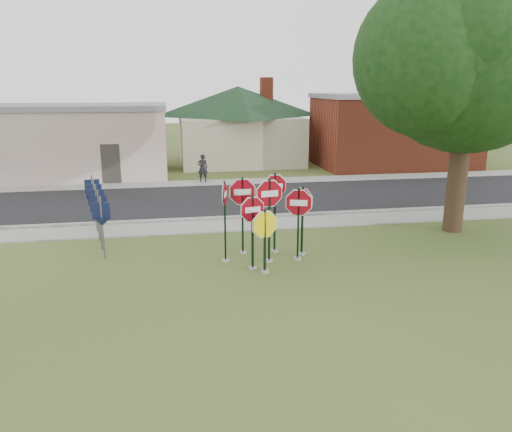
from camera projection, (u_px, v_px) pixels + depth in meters
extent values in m
plane|color=#37511E|center=(277.00, 278.00, 14.16)|extent=(120.00, 120.00, 0.00)
cube|color=gray|center=(247.00, 225.00, 19.39)|extent=(60.00, 1.60, 0.06)
cube|color=black|center=(232.00, 200.00, 23.68)|extent=(60.00, 7.00, 0.04)
cube|color=gray|center=(222.00, 182.00, 27.77)|extent=(60.00, 1.60, 0.06)
cube|color=gray|center=(243.00, 217.00, 20.33)|extent=(60.00, 0.20, 0.14)
cylinder|color=gray|center=(269.00, 260.00, 15.42)|extent=(0.24, 0.24, 0.08)
cube|color=black|center=(269.00, 221.00, 15.10)|extent=(0.07, 0.06, 2.62)
cylinder|color=white|center=(269.00, 194.00, 14.88)|extent=(1.14, 0.21, 1.15)
cylinder|color=maroon|center=(269.00, 194.00, 14.88)|extent=(1.06, 0.20, 1.07)
cube|color=white|center=(269.00, 194.00, 14.88)|extent=(0.53, 0.10, 0.18)
cylinder|color=gray|center=(265.00, 271.00, 14.52)|extent=(0.24, 0.24, 0.08)
cube|color=black|center=(265.00, 242.00, 14.29)|extent=(0.07, 0.07, 1.90)
cylinder|color=white|center=(265.00, 225.00, 14.16)|extent=(1.06, 0.35, 1.11)
cylinder|color=yellow|center=(265.00, 225.00, 14.16)|extent=(0.98, 0.33, 1.03)
cylinder|color=gray|center=(253.00, 268.00, 14.78)|extent=(0.24, 0.24, 0.08)
cube|color=black|center=(253.00, 233.00, 14.50)|extent=(0.07, 0.06, 2.25)
cylinder|color=white|center=(253.00, 209.00, 14.32)|extent=(1.00, 0.29, 1.03)
cylinder|color=maroon|center=(253.00, 209.00, 14.32)|extent=(0.93, 0.27, 0.96)
cube|color=white|center=(253.00, 209.00, 14.32)|extent=(0.46, 0.14, 0.16)
cylinder|color=gray|center=(297.00, 259.00, 15.59)|extent=(0.24, 0.24, 0.08)
cube|color=black|center=(298.00, 225.00, 15.31)|extent=(0.07, 0.07, 2.29)
cylinder|color=white|center=(299.00, 203.00, 15.13)|extent=(1.10, 0.35, 1.14)
cylinder|color=maroon|center=(299.00, 203.00, 15.13)|extent=(1.02, 0.33, 1.06)
cube|color=white|center=(299.00, 203.00, 15.13)|extent=(0.51, 0.16, 0.18)
cylinder|color=gray|center=(274.00, 251.00, 16.33)|extent=(0.24, 0.24, 0.08)
cube|color=black|center=(275.00, 213.00, 16.00)|extent=(0.07, 0.06, 2.62)
cylinder|color=white|center=(275.00, 186.00, 15.78)|extent=(1.05, 0.16, 1.06)
cylinder|color=maroon|center=(275.00, 186.00, 15.78)|extent=(0.98, 0.15, 0.98)
cube|color=white|center=(275.00, 186.00, 15.78)|extent=(0.49, 0.08, 0.17)
cylinder|color=gray|center=(243.00, 252.00, 16.17)|extent=(0.24, 0.24, 0.08)
cube|color=black|center=(243.00, 216.00, 15.86)|extent=(0.06, 0.05, 2.51)
cylinder|color=white|center=(242.00, 192.00, 15.66)|extent=(1.18, 0.03, 1.18)
cylinder|color=maroon|center=(242.00, 192.00, 15.66)|extent=(1.09, 0.04, 1.09)
cube|color=white|center=(242.00, 192.00, 15.66)|extent=(0.54, 0.02, 0.19)
cylinder|color=gray|center=(301.00, 253.00, 16.07)|extent=(0.24, 0.24, 0.08)
cube|color=black|center=(302.00, 221.00, 15.79)|extent=(0.08, 0.08, 2.24)
cylinder|color=white|center=(303.00, 199.00, 15.61)|extent=(0.62, 0.84, 1.03)
cylinder|color=maroon|center=(303.00, 199.00, 15.61)|extent=(0.57, 0.79, 0.95)
cube|color=white|center=(303.00, 199.00, 15.61)|extent=(0.29, 0.39, 0.16)
cylinder|color=gray|center=(226.00, 260.00, 15.43)|extent=(0.24, 0.24, 0.08)
cube|color=black|center=(225.00, 222.00, 15.12)|extent=(0.06, 0.07, 2.53)
cylinder|color=white|center=(225.00, 194.00, 14.90)|extent=(0.28, 0.94, 0.98)
cylinder|color=maroon|center=(225.00, 194.00, 14.90)|extent=(0.26, 0.88, 0.90)
cube|color=white|center=(225.00, 194.00, 14.90)|extent=(0.13, 0.44, 0.16)
cube|color=#59595E|center=(102.00, 228.00, 15.45)|extent=(0.05, 0.05, 2.00)
cube|color=black|center=(101.00, 211.00, 15.31)|extent=(0.55, 0.13, 0.55)
cone|color=black|center=(102.00, 222.00, 15.40)|extent=(0.65, 0.65, 0.25)
cube|color=#59595E|center=(100.00, 220.00, 16.37)|extent=(0.05, 0.05, 2.00)
cube|color=black|center=(98.00, 204.00, 16.23)|extent=(0.55, 0.09, 0.55)
cone|color=black|center=(99.00, 214.00, 16.32)|extent=(0.62, 0.62, 0.25)
cube|color=#59595E|center=(97.00, 213.00, 17.29)|extent=(0.05, 0.05, 2.00)
cube|color=black|center=(96.00, 197.00, 17.15)|extent=(0.55, 0.05, 0.55)
cone|color=black|center=(97.00, 207.00, 17.24)|extent=(0.58, 0.58, 0.25)
cube|color=#59595E|center=(95.00, 206.00, 18.21)|extent=(0.05, 0.05, 2.00)
cube|color=black|center=(94.00, 192.00, 18.07)|extent=(0.55, 0.05, 0.55)
cone|color=black|center=(95.00, 201.00, 18.15)|extent=(0.58, 0.58, 0.25)
cube|color=#59595E|center=(93.00, 201.00, 19.12)|extent=(0.05, 0.05, 2.00)
cube|color=black|center=(92.00, 187.00, 18.98)|extent=(0.55, 0.09, 0.55)
cone|color=black|center=(93.00, 195.00, 19.07)|extent=(0.62, 0.62, 0.25)
cube|color=beige|center=(62.00, 143.00, 29.28)|extent=(12.00, 6.00, 4.00)
cube|color=gray|center=(59.00, 107.00, 28.76)|extent=(12.20, 6.20, 0.30)
cube|color=#332D28|center=(111.00, 164.00, 27.18)|extent=(1.00, 0.10, 2.20)
cube|color=#BAAF94|center=(238.00, 139.00, 35.04)|extent=(8.00, 8.00, 3.20)
pyramid|color=black|center=(238.00, 86.00, 34.12)|extent=(11.60, 11.60, 2.00)
cube|color=maroon|center=(266.00, 89.00, 34.50)|extent=(0.80, 0.80, 1.60)
cube|color=maroon|center=(394.00, 132.00, 33.21)|extent=(10.00, 6.00, 4.50)
cube|color=gray|center=(397.00, 96.00, 32.61)|extent=(10.20, 6.20, 0.30)
cube|color=white|center=(385.00, 131.00, 29.98)|extent=(2.00, 0.08, 0.90)
cylinder|color=#302315|center=(459.00, 164.00, 18.11)|extent=(0.70, 0.70, 5.01)
sphere|color=black|center=(471.00, 50.00, 17.10)|extent=(7.04, 7.04, 7.04)
cylinder|color=#302315|center=(466.00, 125.00, 42.09)|extent=(0.50, 0.50, 4.00)
sphere|color=black|center=(471.00, 81.00, 41.17)|extent=(5.60, 5.60, 5.60)
imported|color=black|center=(203.00, 168.00, 27.61)|extent=(0.59, 0.41, 1.54)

